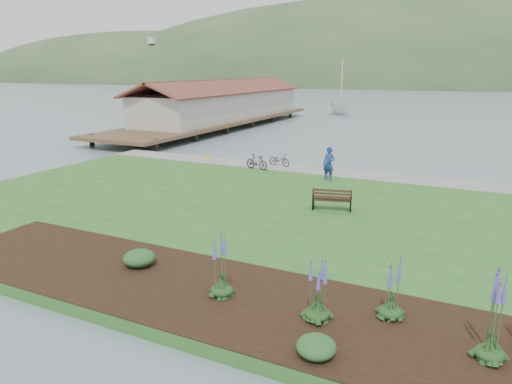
% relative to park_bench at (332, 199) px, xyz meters
% --- Properties ---
extents(ground, '(600.00, 600.00, 0.00)m').
position_rel_park_bench_xyz_m(ground, '(-1.58, 0.72, -0.93)').
color(ground, slate).
rests_on(ground, ground).
extents(lawn, '(34.00, 20.00, 0.40)m').
position_rel_park_bench_xyz_m(lawn, '(-1.58, -1.28, -0.73)').
color(lawn, '#275E21').
rests_on(lawn, ground).
extents(shoreline_path, '(34.00, 2.20, 0.03)m').
position_rel_park_bench_xyz_m(shoreline_path, '(-1.58, 7.62, -0.51)').
color(shoreline_path, gray).
rests_on(shoreline_path, lawn).
extents(garden_bed, '(24.00, 4.40, 0.04)m').
position_rel_park_bench_xyz_m(garden_bed, '(1.42, -9.08, -0.51)').
color(garden_bed, black).
rests_on(garden_bed, lawn).
extents(pier_pavilion, '(8.00, 36.00, 5.40)m').
position_rel_park_bench_xyz_m(pier_pavilion, '(-21.58, 28.24, 1.71)').
color(pier_pavilion, '#4C3826').
rests_on(pier_pavilion, ground).
extents(park_bench, '(1.83, 1.07, 1.06)m').
position_rel_park_bench_xyz_m(park_bench, '(0.00, 0.00, 0.00)').
color(park_bench, black).
rests_on(park_bench, lawn).
extents(person, '(0.94, 0.75, 2.26)m').
position_rel_park_bench_xyz_m(person, '(-1.84, 5.48, 0.60)').
color(person, navy).
rests_on(person, lawn).
extents(bicycle_a, '(0.92, 1.70, 0.84)m').
position_rel_park_bench_xyz_m(bicycle_a, '(-5.90, 7.92, -0.11)').
color(bicycle_a, black).
rests_on(bicycle_a, lawn).
extents(bicycle_b, '(0.77, 1.67, 0.97)m').
position_rel_park_bench_xyz_m(bicycle_b, '(-6.78, 6.36, -0.04)').
color(bicycle_b, black).
rests_on(bicycle_b, lawn).
extents(sailboat, '(13.68, 13.70, 25.39)m').
position_rel_park_bench_xyz_m(sailboat, '(-12.91, 47.73, -0.93)').
color(sailboat, silver).
rests_on(sailboat, ground).
extents(pannier, '(0.23, 0.30, 0.28)m').
position_rel_park_bench_xyz_m(pannier, '(-11.34, 7.92, -0.39)').
color(pannier, yellow).
rests_on(pannier, lawn).
extents(echium_0, '(0.62, 0.62, 1.80)m').
position_rel_park_bench_xyz_m(echium_0, '(2.37, -9.22, 0.22)').
color(echium_0, '#173C16').
rests_on(echium_0, garden_bed).
extents(echium_1, '(0.62, 0.62, 1.74)m').
position_rel_park_bench_xyz_m(echium_1, '(4.00, -8.30, 0.15)').
color(echium_1, '#173C16').
rests_on(echium_1, garden_bed).
extents(echium_2, '(0.62, 0.62, 2.24)m').
position_rel_park_bench_xyz_m(echium_2, '(6.24, -9.17, 0.42)').
color(echium_2, '#173C16').
rests_on(echium_2, garden_bed).
extents(echium_4, '(0.62, 0.62, 2.18)m').
position_rel_park_bench_xyz_m(echium_4, '(-0.41, -9.16, 0.34)').
color(echium_4, '#173C16').
rests_on(echium_4, garden_bed).
extents(shrub_0, '(1.02, 1.02, 0.51)m').
position_rel_park_bench_xyz_m(shrub_0, '(-3.80, -8.55, -0.23)').
color(shrub_0, '#1E4C21').
rests_on(shrub_0, garden_bed).
extents(shrub_1, '(0.89, 0.89, 0.44)m').
position_rel_park_bench_xyz_m(shrub_1, '(2.82, -10.66, -0.27)').
color(shrub_1, '#1E4C21').
rests_on(shrub_1, garden_bed).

